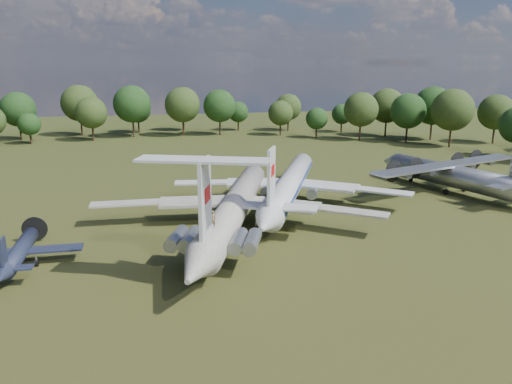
{
  "coord_description": "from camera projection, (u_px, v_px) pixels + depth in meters",
  "views": [
    {
      "loc": [
        -6.15,
        -62.19,
        20.81
      ],
      "look_at": [
        6.5,
        -2.59,
        5.0
      ],
      "focal_mm": 35.0,
      "sensor_mm": 36.0,
      "label": 1
    }
  ],
  "objects": [
    {
      "name": "person_on_il62",
      "position": [
        213.0,
        219.0,
        49.73
      ],
      "size": [
        0.66,
        0.46,
        1.71
      ],
      "primitive_type": "imported",
      "rotation": [
        0.0,
        0.0,
        3.22
      ],
      "color": "olive",
      "rests_on": "il62_airliner"
    },
    {
      "name": "il62_airliner",
      "position": [
        235.0,
        211.0,
        63.71
      ],
      "size": [
        52.61,
        59.7,
        4.89
      ],
      "primitive_type": null,
      "rotation": [
        0.0,
        0.0,
        -0.33
      ],
      "color": "silver",
      "rests_on": "ground"
    },
    {
      "name": "small_prop_west",
      "position": [
        20.0,
        255.0,
        52.34
      ],
      "size": [
        12.57,
        17.09,
        2.5
      ],
      "primitive_type": null,
      "rotation": [
        0.0,
        0.0,
        0.0
      ],
      "color": "#151C30",
      "rests_on": "ground"
    },
    {
      "name": "ground",
      "position": [
        203.0,
        227.0,
        65.35
      ],
      "size": [
        300.0,
        300.0,
        0.0
      ],
      "primitive_type": "plane",
      "color": "#243C14",
      "rests_on": "ground"
    },
    {
      "name": "tu104_jet",
      "position": [
        290.0,
        189.0,
        75.25
      ],
      "size": [
        51.92,
        58.09,
        4.77
      ],
      "primitive_type": null,
      "rotation": [
        0.0,
        0.0,
        -0.41
      ],
      "color": "silver",
      "rests_on": "ground"
    },
    {
      "name": "an12_transport",
      "position": [
        451.0,
        178.0,
        82.27
      ],
      "size": [
        41.07,
        43.41,
        4.63
      ],
      "primitive_type": null,
      "rotation": [
        0.0,
        0.0,
        0.32
      ],
      "color": "#929499",
      "rests_on": "ground"
    }
  ]
}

